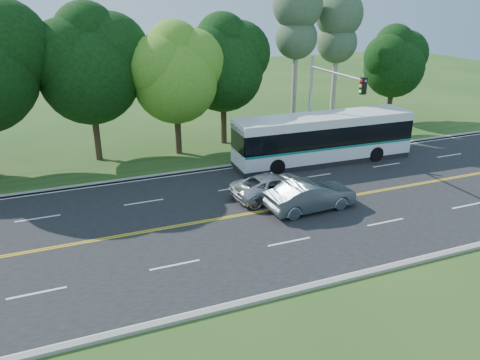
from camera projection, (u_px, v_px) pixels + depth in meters
name	position (u px, v px, depth m)	size (l,w,h in m)	color
ground	(268.00, 210.00, 25.14)	(120.00, 120.00, 0.00)	#214918
road	(268.00, 210.00, 25.14)	(60.00, 14.00, 0.02)	black
curb_north	(223.00, 167.00, 31.29)	(60.00, 0.30, 0.15)	gray
curb_south	(342.00, 279.00, 18.94)	(60.00, 0.30, 0.15)	gray
grass_verge	(214.00, 159.00, 32.89)	(60.00, 4.00, 0.10)	#214918
lane_markings	(266.00, 210.00, 25.10)	(57.60, 13.82, 0.00)	gold
tree_row	(124.00, 60.00, 31.36)	(44.70, 9.10, 13.84)	black
bougainvillea_hedge	(310.00, 142.00, 34.37)	(9.50, 2.25, 1.50)	maroon
traffic_signal	(325.00, 96.00, 30.30)	(0.42, 6.10, 7.00)	#999BA1
transit_bus	(323.00, 139.00, 31.87)	(12.56, 3.06, 3.27)	white
sedan	(311.00, 196.00, 24.93)	(1.72, 4.93, 1.63)	slate
suv	(274.00, 186.00, 26.49)	(2.26, 4.91, 1.36)	#B3B6B8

